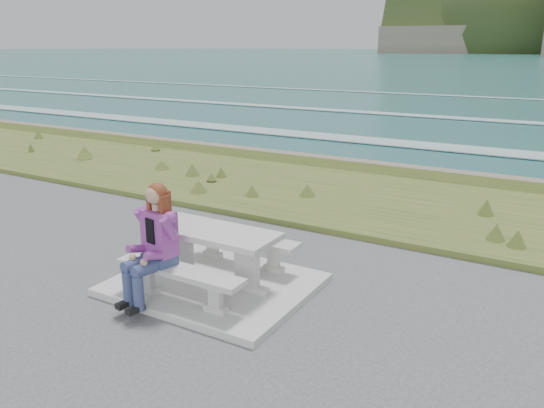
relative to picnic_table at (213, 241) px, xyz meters
The scene contains 8 objects.
concrete_slab 0.63m from the picnic_table, behind, with size 2.60×2.10×0.10m, color #B0B0AA.
picnic_table is the anchor object (origin of this frame).
bench_landward 0.74m from the picnic_table, 90.00° to the right, with size 1.80×0.35×0.45m.
bench_seaward 0.74m from the picnic_table, 90.00° to the left, with size 1.80×0.35×0.45m.
grass_verge 5.05m from the picnic_table, 90.00° to the left, with size 160.00×4.50×0.22m, color #2F4D1D.
shore_drop 7.93m from the picnic_table, 90.00° to the left, with size 160.00×0.80×2.20m, color #65584C.
ocean 25.21m from the picnic_table, 90.00° to the left, with size 1600.00×1600.00×0.09m.
seated_woman 0.91m from the picnic_table, 112.18° to the right, with size 0.55×0.82×1.50m.
Camera 1 is at (4.04, -5.34, 3.19)m, focal length 35.00 mm.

